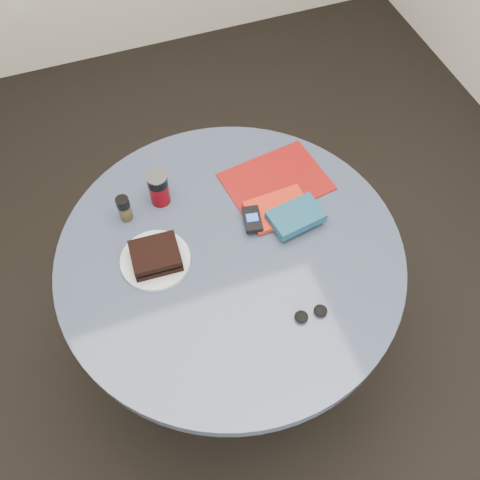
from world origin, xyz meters
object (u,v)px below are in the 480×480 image
object	(u,v)px
sandwich	(156,256)
magazine	(276,182)
soda_can	(159,188)
pepper_grinder	(124,208)
novel	(296,216)
headphones	(311,314)
mp3_player	(252,219)
table	(231,280)
plate	(155,260)
red_book	(278,209)

from	to	relation	value
sandwich	magazine	world-z (taller)	sandwich
soda_can	pepper_grinder	bearing A→B (deg)	-165.66
novel	headphones	world-z (taller)	novel
sandwich	soda_can	world-z (taller)	soda_can
sandwich	mp3_player	xyz separation A→B (m)	(0.30, 0.03, -0.01)
magazine	soda_can	bearing A→B (deg)	163.08
pepper_grinder	mp3_player	size ratio (longest dim) A/B	0.94
novel	mp3_player	world-z (taller)	novel
magazine	headphones	bearing A→B (deg)	-108.77
table	magazine	world-z (taller)	magazine
magazine	headphones	world-z (taller)	headphones
plate	red_book	xyz separation A→B (m)	(0.39, 0.04, 0.01)
plate	novel	bearing A→B (deg)	-1.88
red_book	novel	bearing A→B (deg)	-64.63
headphones	soda_can	bearing A→B (deg)	118.18
mp3_player	headphones	size ratio (longest dim) A/B	1.03
magazine	mp3_player	size ratio (longest dim) A/B	3.20
soda_can	magazine	size ratio (longest dim) A/B	0.38
sandwich	red_book	world-z (taller)	sandwich
pepper_grinder	novel	xyz separation A→B (m)	(0.46, -0.19, -0.01)
novel	plate	bearing A→B (deg)	168.67
pepper_grinder	headphones	distance (m)	0.62
plate	pepper_grinder	distance (m)	0.19
plate	magazine	world-z (taller)	plate
sandwich	pepper_grinder	world-z (taller)	pepper_grinder
soda_can	red_book	size ratio (longest dim) A/B	0.63
mp3_player	headphones	bearing A→B (deg)	-82.59
sandwich	soda_can	bearing A→B (deg)	71.97
soda_can	novel	xyz separation A→B (m)	(0.35, -0.22, -0.02)
novel	table	bearing A→B (deg)	178.67
table	novel	world-z (taller)	novel
novel	headphones	xyz separation A→B (m)	(-0.08, -0.29, -0.03)
plate	red_book	world-z (taller)	red_book
novel	mp3_player	size ratio (longest dim) A/B	1.60
plate	soda_can	xyz separation A→B (m)	(0.07, 0.21, 0.05)
plate	pepper_grinder	xyz separation A→B (m)	(-0.04, 0.18, 0.04)
soda_can	novel	distance (m)	0.41
red_book	table	bearing A→B (deg)	-157.46
novel	soda_can	bearing A→B (deg)	138.51
plate	magazine	size ratio (longest dim) A/B	0.65
plate	soda_can	world-z (taller)	soda_can
table	novel	size ratio (longest dim) A/B	6.53
plate	headphones	size ratio (longest dim) A/B	2.14
magazine	mp3_player	bearing A→B (deg)	-143.56
soda_can	mp3_player	world-z (taller)	soda_can
table	headphones	distance (m)	0.34
plate	novel	xyz separation A→B (m)	(0.42, -0.01, 0.03)
magazine	red_book	bearing A→B (deg)	-116.66
plate	red_book	bearing A→B (deg)	6.20
plate	headphones	xyz separation A→B (m)	(0.34, -0.30, 0.00)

